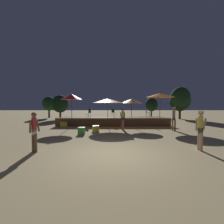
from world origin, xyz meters
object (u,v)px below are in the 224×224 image
Objects in this scene: person_3 at (123,117)px; patio_umbrella_1 at (160,95)px; person_0 at (174,117)px; patio_umbrella_3 at (132,101)px; background_tree_3 at (151,105)px; person_1 at (200,128)px; bistro_chair_1 at (147,112)px; frisbee_disc at (144,133)px; bistro_chair_0 at (89,112)px; patio_umbrella_0 at (108,101)px; patio_umbrella_2 at (72,97)px; background_tree_4 at (49,104)px; cube_seat_0 at (64,124)px; cube_seat_1 at (96,129)px; background_tree_1 at (180,98)px; background_tree_2 at (60,104)px; cube_seat_2 at (82,131)px; bistro_chair_2 at (113,111)px; background_tree_0 at (180,100)px; person_2 at (34,131)px.

patio_umbrella_1 is at bearing 92.67° from person_3.
patio_umbrella_3 is at bearing -7.84° from person_0.
background_tree_3 is at bearing 131.27° from person_3.
person_1 is (-0.77, -7.79, -1.98)m from patio_umbrella_1.
bistro_chair_1 reaches higher than frisbee_disc.
bistro_chair_0 is at bearing -127.38° from background_tree_3.
patio_umbrella_2 reaches higher than patio_umbrella_0.
background_tree_4 is at bearing -163.78° from person_3.
cube_seat_0 is at bearing -167.44° from patio_umbrella_2.
patio_umbrella_1 is (4.97, 0.13, 0.53)m from patio_umbrella_0.
patio_umbrella_0 is at bearing 72.57° from cube_seat_1.
background_tree_4 reaches higher than patio_umbrella_1.
frisbee_disc is (-2.33, -3.79, -2.95)m from patio_umbrella_1.
patio_umbrella_2 is 12.42m from background_tree_4.
background_tree_3 is (7.77, 13.45, -0.26)m from patio_umbrella_0.
background_tree_1 is at bearing 28.84° from cube_seat_0.
cube_seat_1 is 7.10m from person_1.
bistro_chair_1 is 0.25× the size of background_tree_2.
background_tree_1 is (5.50, 7.71, 0.21)m from patio_umbrella_1.
person_1 is (5.07, -4.92, 0.77)m from cube_seat_1.
person_1 is 0.49× the size of background_tree_2.
patio_umbrella_2 is at bearing 113.76° from cube_seat_2.
person_0 is at bearing -83.40° from patio_umbrella_1.
bistro_chair_2 is 10.06m from background_tree_2.
cube_seat_0 is 0.41× the size of person_0.
frisbee_disc is 0.06× the size of background_tree_0.
person_2 is at bearing -130.54° from background_tree_1.
person_1 is at bearing -53.89° from background_tree_2.
background_tree_0 is (13.64, 16.27, 1.89)m from person_2.
background_tree_2 is at bearing 137.85° from person_2.
background_tree_4 is (-8.01, 9.74, 0.94)m from bistro_chair_0.
cube_seat_0 is at bearing 101.66° from bistro_chair_1.
patio_umbrella_3 is 15.99m from background_tree_4.
person_3 reaches higher than person_1.
background_tree_4 reaches higher than bistro_chair_1.
patio_umbrella_2 is 7.57m from frisbee_disc.
patio_umbrella_1 is 1.04× the size of patio_umbrella_2.
background_tree_4 is at bearing 119.66° from cube_seat_2.
background_tree_2 is at bearing -178.46° from background_tree_0.
bistro_chair_2 is 0.26× the size of background_tree_3.
cube_seat_1 is 0.14× the size of background_tree_4.
person_1 is 1.93× the size of bistro_chair_2.
patio_umbrella_0 is 14.46m from background_tree_4.
cube_seat_2 is 13.11m from background_tree_2.
bistro_chair_0 is at bearing 171.45° from patio_umbrella_3.
background_tree_4 is at bearing 145.01° from patio_umbrella_1.
person_1 is at bearing -112.02° from background_tree_1.
person_3 reaches higher than cube_seat_1.
cube_seat_1 is at bearing -132.73° from person_1.
patio_umbrella_0 is 8.86m from person_1.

